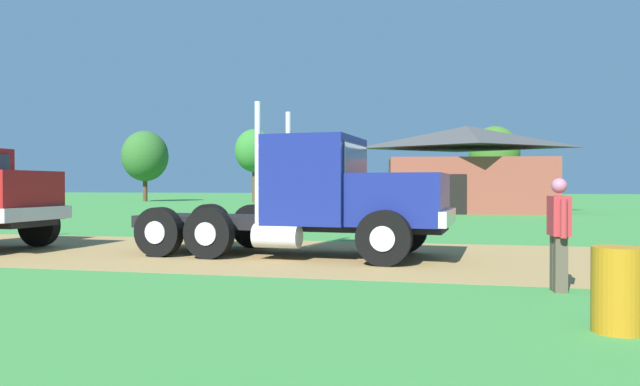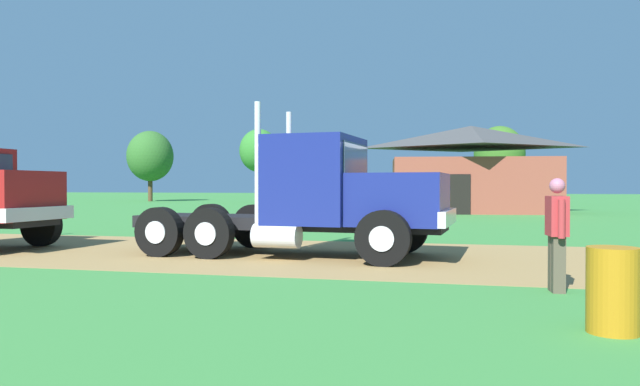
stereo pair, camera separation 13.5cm
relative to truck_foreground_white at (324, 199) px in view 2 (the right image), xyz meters
The scene contains 9 objects.
ground_plane 1.31m from the truck_foreground_white, 115.58° to the left, with size 200.00×200.00×0.00m, color #3B8239.
dirt_track 1.31m from the truck_foreground_white, 115.58° to the left, with size 120.00×6.64×0.01m, color #9C7B47.
truck_foreground_white is the anchor object (origin of this frame).
visitor_walking_mid 5.63m from the truck_foreground_white, 38.46° to the right, with size 0.30×0.62×1.71m.
steel_barrel 7.59m from the truck_foreground_white, 52.42° to the right, with size 0.54×0.54×0.94m, color #B27214.
shed_building 23.36m from the truck_foreground_white, 81.19° to the left, with size 10.30×7.51×5.11m.
tree_left 48.13m from the truck_foreground_white, 124.02° to the left, with size 4.52×4.52×6.95m.
tree_mid 40.78m from the truck_foreground_white, 111.41° to the left, with size 3.56×3.56×6.69m.
tree_right 42.15m from the truck_foreground_white, 81.37° to the left, with size 4.42×4.42×6.83m.
Camera 2 is at (3.07, -13.11, 1.61)m, focal length 33.13 mm.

